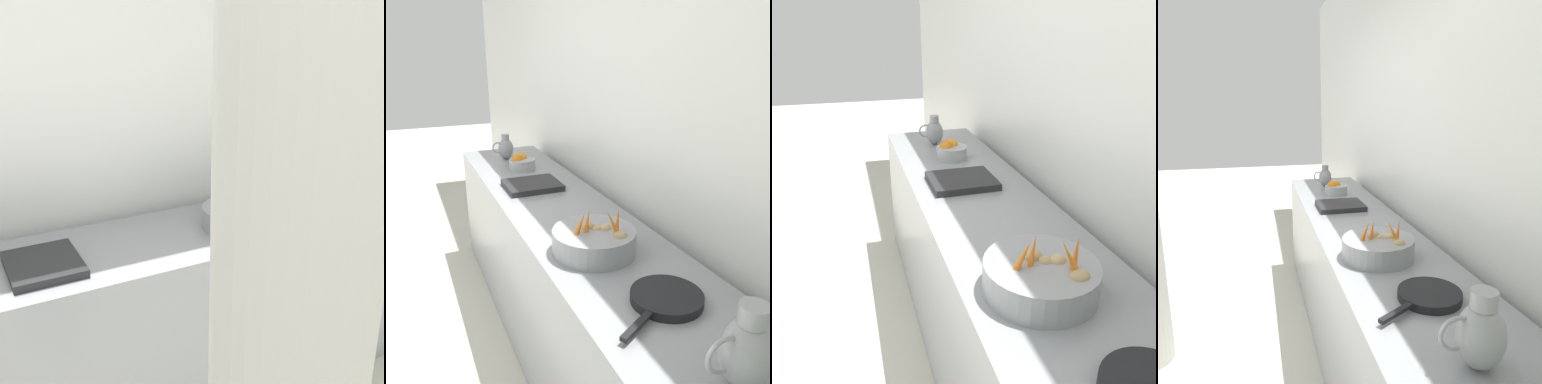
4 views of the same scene
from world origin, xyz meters
The scene contains 7 objects.
tile_wall_left centered at (-1.95, 0.77, 1.50)m, with size 0.10×8.62×3.00m, color white.
prep_counter centered at (-1.53, 0.27, 0.46)m, with size 0.62×3.37×0.91m, color gray.
vegetable_colander centered at (-1.47, 0.68, 0.97)m, with size 0.37×0.37×0.23m.
metal_pitcher_tall centered at (-1.51, 1.54, 1.03)m, with size 0.21×0.15×0.25m.
counter_sink_basin centered at (-1.48, -0.28, 0.93)m, with size 0.34×0.30×0.04m, color #232326.
skillet_on_counter centered at (-1.54, 1.13, 0.93)m, with size 0.40×0.29×0.03m.
support_column centered at (-0.12, -0.07, 1.50)m, with size 0.31×0.31×3.00m, color #B2AFA8.
Camera 1 is at (0.53, -0.62, 1.97)m, focal length 48.81 mm.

